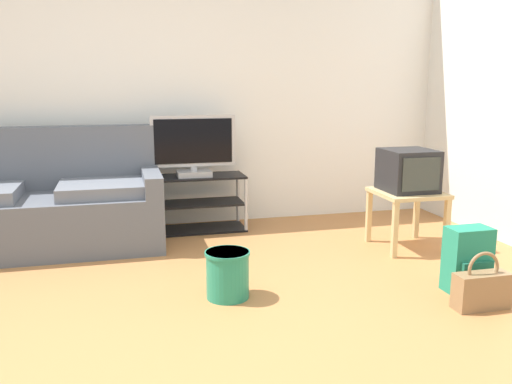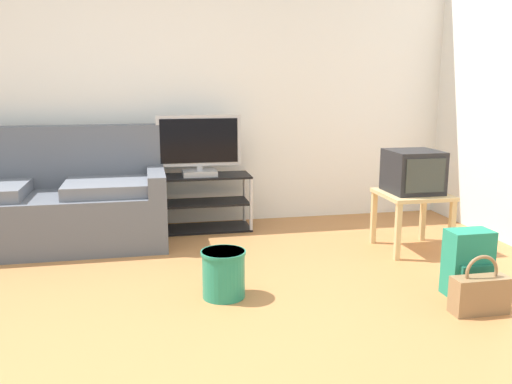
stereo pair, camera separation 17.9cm
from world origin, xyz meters
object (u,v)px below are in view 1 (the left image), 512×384
Objects in this scene: flat_tv at (193,146)px; tv_stand at (194,203)px; couch at (42,206)px; side_table at (407,201)px; crt_tv at (408,170)px; backpack at (468,260)px; cleaning_bucket at (228,273)px; handbag at (482,289)px.

tv_stand is at bearing 90.00° from flat_tv.
side_table is at bearing -14.24° from couch.
side_table is at bearing -90.00° from crt_tv.
flat_tv is 1.75× the size of backpack.
flat_tv is at bearing 8.34° from couch.
couch reaches higher than cleaning_bucket.
side_table is 0.24m from crt_tv.
couch is at bearing 131.56° from cleaning_bucket.
flat_tv is at bearing 150.78° from crt_tv.
couch is at bearing -171.66° from flat_tv.
cleaning_bucket is at bearing -90.67° from flat_tv.
backpack is at bearing -31.33° from couch.
flat_tv is 1.69m from cleaning_bucket.
cleaning_bucket is (1.23, -1.39, -0.19)m from couch.
couch reaches higher than crt_tv.
handbag is at bearing -35.96° from couch.
side_table reaches higher than cleaning_bucket.
cleaning_bucket is (-0.02, -1.60, -0.09)m from tv_stand.
backpack reaches higher than cleaning_bucket.
side_table is (1.59, -0.93, 0.14)m from tv_stand.
side_table is at bearing 22.65° from cleaning_bucket.
couch is 2.94m from crt_tv.
couch is 2.93m from side_table.
cleaning_bucket is at bearing 179.24° from backpack.
flat_tv is at bearing 150.34° from side_table.
couch is 1.87m from cleaning_bucket.
side_table is at bearing -30.27° from tv_stand.
tv_stand reaches higher than backpack.
side_table is at bearing 93.51° from backpack.
handbag is at bearing -97.71° from backpack.
crt_tv is 1.81m from cleaning_bucket.
tv_stand is at bearing 138.06° from backpack.
side_table is 1.25m from handbag.
crt_tv is 0.94× the size of backpack.
handbag reaches higher than cleaning_bucket.
flat_tv is 2.10× the size of handbag.
side_table is (2.84, -0.72, 0.04)m from couch.
backpack reaches higher than handbag.
crt_tv is at bearing 90.00° from side_table.
handbag is (1.41, -2.13, -0.13)m from tv_stand.
crt_tv reaches higher than backpack.
tv_stand reaches higher than cleaning_bucket.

